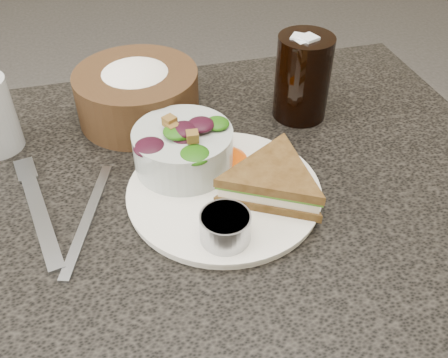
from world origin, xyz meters
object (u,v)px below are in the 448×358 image
at_px(dressing_ramekin, 225,227).
at_px(cola_glass, 303,74).
at_px(bread_basket, 137,87).
at_px(sandwich, 273,181).
at_px(salad_bowl, 183,142).
at_px(dining_table, 193,335).
at_px(dinner_plate, 224,192).

distance_m(dressing_ramekin, cola_glass, 0.32).
bearing_deg(dressing_ramekin, bread_basket, 101.80).
bearing_deg(cola_glass, bread_basket, 166.97).
height_order(sandwich, salad_bowl, salad_bowl).
distance_m(dining_table, dressing_ramekin, 0.42).
distance_m(dining_table, cola_glass, 0.52).
bearing_deg(dining_table, bread_basket, 99.32).
xyz_separation_m(dinner_plate, dressing_ramekin, (-0.02, -0.09, 0.02)).
height_order(salad_bowl, dressing_ramekin, salad_bowl).
distance_m(dinner_plate, salad_bowl, 0.09).
distance_m(sandwich, dressing_ramekin, 0.10).
xyz_separation_m(dining_table, bread_basket, (-0.03, 0.20, 0.43)).
bearing_deg(sandwich, dressing_ramekin, -113.67).
height_order(dressing_ramekin, bread_basket, bread_basket).
xyz_separation_m(dinner_plate, bread_basket, (-0.09, 0.23, 0.05)).
xyz_separation_m(sandwich, bread_basket, (-0.15, 0.25, 0.02)).
bearing_deg(sandwich, bread_basket, 149.53).
bearing_deg(bread_basket, sandwich, -59.43).
height_order(dining_table, dressing_ramekin, dressing_ramekin).
xyz_separation_m(sandwich, salad_bowl, (-0.10, 0.09, 0.02)).
relative_size(sandwich, dressing_ramekin, 2.62).
height_order(dining_table, bread_basket, bread_basket).
height_order(dinner_plate, salad_bowl, salad_bowl).
height_order(dining_table, salad_bowl, salad_bowl).
bearing_deg(dining_table, dinner_plate, -26.25).
bearing_deg(salad_bowl, cola_glass, 24.91).
bearing_deg(dining_table, salad_bowl, 73.19).
height_order(dining_table, cola_glass, cola_glass).
relative_size(salad_bowl, bread_basket, 0.71).
relative_size(sandwich, cola_glass, 1.09).
xyz_separation_m(dinner_plate, sandwich, (0.06, -0.02, 0.03)).
height_order(dining_table, sandwich, sandwich).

